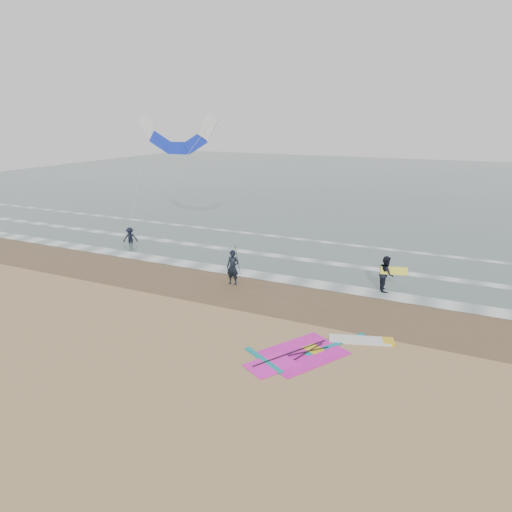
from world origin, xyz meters
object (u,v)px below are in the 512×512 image
at_px(person_standing, 233,267).
at_px(windsurf_rig, 319,350).
at_px(person_walking, 386,274).
at_px(surf_kite, 177,138).
at_px(person_wading, 130,233).

bearing_deg(person_standing, windsurf_rig, -39.71).
xyz_separation_m(person_standing, person_walking, (7.37, 2.43, -0.01)).
height_order(person_walking, surf_kite, surf_kite).
bearing_deg(person_standing, person_walking, 16.74).
bearing_deg(surf_kite, person_standing, -41.44).
relative_size(person_wading, surf_kite, 0.20).
height_order(windsurf_rig, person_wading, person_wading).
xyz_separation_m(person_standing, surf_kite, (-7.93, 7.00, 6.13)).
bearing_deg(person_wading, windsurf_rig, -64.03).
bearing_deg(windsurf_rig, person_walking, 81.61).
distance_m(person_standing, surf_kite, 12.23).
bearing_deg(person_standing, surf_kite, 137.03).
relative_size(windsurf_rig, person_standing, 2.77).
bearing_deg(surf_kite, person_wading, -126.11).
xyz_separation_m(windsurf_rig, person_wading, (-16.42, 8.92, 0.72)).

